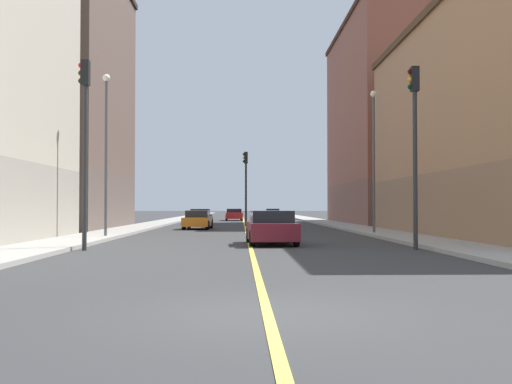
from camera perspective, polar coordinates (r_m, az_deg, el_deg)
ground_plane at (r=9.04m, az=1.08°, el=-11.41°), size 400.00×400.00×0.00m
sidewalk_left at (r=58.47m, az=6.41°, el=-2.83°), size 2.62×168.00×0.15m
sidewalk_right at (r=58.36m, az=-8.67°, el=-2.82°), size 2.62×168.00×0.15m
lane_center_stripe at (r=57.91m, az=-1.13°, el=-2.92°), size 0.16×154.00×0.01m
building_left_mid at (r=56.33m, az=12.86°, el=6.32°), size 9.37×20.73×18.14m
building_right_midblock at (r=44.34m, az=-18.89°, el=8.42°), size 9.37×15.33×18.10m
traffic_light_left_near at (r=22.70m, az=14.76°, el=5.47°), size 0.40×0.32×6.66m
traffic_light_right_near at (r=22.51m, az=-15.89°, el=5.76°), size 0.40×0.32×6.81m
traffic_light_median_far at (r=47.37m, az=-0.98°, el=1.33°), size 0.40×0.32×5.86m
street_lamp_left_near at (r=33.81m, az=11.07°, el=4.17°), size 0.36×0.36×7.80m
street_lamp_right_near at (r=30.41m, az=-13.99°, el=4.91°), size 0.36×0.36×7.90m
car_maroon at (r=24.89m, az=1.47°, el=-3.41°), size 2.06×4.21×1.40m
car_orange at (r=41.97m, az=-5.51°, el=-2.64°), size 1.93×4.34×1.29m
car_black at (r=53.03m, az=-5.28°, el=-2.35°), size 1.89×4.20×1.35m
car_red at (r=67.20m, az=-2.09°, el=-2.16°), size 1.97×4.60×1.31m
car_teal at (r=76.11m, az=1.57°, el=-2.08°), size 1.90×4.10×1.28m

